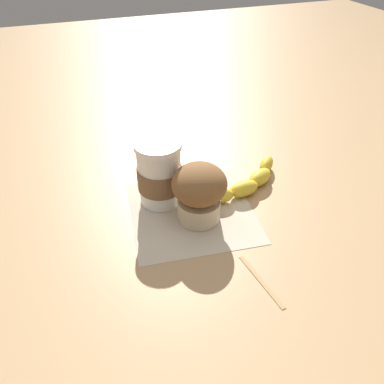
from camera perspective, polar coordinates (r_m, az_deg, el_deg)
The scene contains 6 objects.
ground_plane at distance 0.69m, azimuth -0.00°, elevation -3.05°, with size 3.00×3.00×0.00m, color tan.
paper_napkin at distance 0.69m, azimuth -0.00°, elevation -3.01°, with size 0.22×0.22×0.00m, color beige.
coffee_cup at distance 0.68m, azimuth -4.97°, elevation 2.80°, with size 0.08×0.08×0.12m.
muffin at distance 0.64m, azimuth 1.11°, elevation 0.16°, with size 0.09×0.09×0.11m.
banana at distance 0.74m, azimuth 8.65°, elevation 1.62°, with size 0.19×0.11×0.03m.
wooden_stirrer at distance 0.58m, azimuth 10.48°, elevation -13.16°, with size 0.11×0.01×0.00m, color tan.
Camera 1 is at (-0.18, -0.49, 0.45)m, focal length 35.00 mm.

